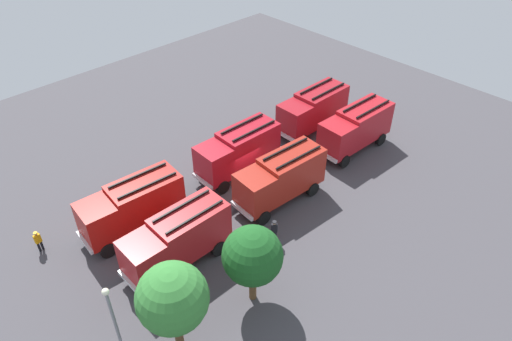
{
  "coord_description": "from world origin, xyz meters",
  "views": [
    {
      "loc": [
        19.9,
        20.49,
        23.47
      ],
      "look_at": [
        0.0,
        0.0,
        1.4
      ],
      "focal_mm": 32.94,
      "sensor_mm": 36.0,
      "label": 1
    }
  ],
  "objects": [
    {
      "name": "lamppost",
      "position": [
        15.33,
        5.76,
        3.51
      ],
      "size": [
        0.36,
        0.36,
        5.91
      ],
      "color": "slate",
      "rests_on": "ground"
    },
    {
      "name": "tree_1",
      "position": [
        12.65,
        6.99,
        3.95
      ],
      "size": [
        3.78,
        3.78,
        5.87
      ],
      "color": "brown",
      "rests_on": "ground"
    },
    {
      "name": "ground_plane",
      "position": [
        0.0,
        0.0,
        0.0
      ],
      "size": [
        55.46,
        55.46,
        0.0
      ],
      "primitive_type": "plane",
      "color": "#423F44"
    },
    {
      "name": "fire_truck_3",
      "position": [
        -9.54,
        2.29,
        2.15
      ],
      "size": [
        7.3,
        3.02,
        3.88
      ],
      "rotation": [
        0.0,
        0.0,
        -0.05
      ],
      "color": "#AB1820",
      "rests_on": "ground"
    },
    {
      "name": "firefighter_1",
      "position": [
        3.34,
        5.2,
        1.02
      ],
      "size": [
        0.43,
        0.48,
        1.8
      ],
      "rotation": [
        0.0,
        0.0,
        3.7
      ],
      "color": "black",
      "rests_on": "ground"
    },
    {
      "name": "traffic_cone_0",
      "position": [
        -7.17,
        -0.12,
        0.32
      ],
      "size": [
        0.44,
        0.44,
        0.64
      ],
      "primitive_type": "cone",
      "color": "#F2600C",
      "rests_on": "ground"
    },
    {
      "name": "fire_truck_1",
      "position": [
        -0.18,
        -2.18,
        2.15
      ],
      "size": [
        7.27,
        2.94,
        3.88
      ],
      "rotation": [
        0.0,
        0.0,
        -0.03
      ],
      "color": "#A4131F",
      "rests_on": "ground"
    },
    {
      "name": "fire_truck_2",
      "position": [
        9.4,
        -2.38,
        2.15
      ],
      "size": [
        7.39,
        3.29,
        3.88
      ],
      "rotation": [
        0.0,
        0.0,
        -0.09
      ],
      "color": "#A21510",
      "rests_on": "ground"
    },
    {
      "name": "firefighter_0",
      "position": [
        15.13,
        -5.05,
        0.91
      ],
      "size": [
        0.44,
        0.28,
        1.64
      ],
      "rotation": [
        0.0,
        0.0,
        4.82
      ],
      "color": "black",
      "rests_on": "ground"
    },
    {
      "name": "fire_truck_4",
      "position": [
        -0.08,
        2.5,
        2.15
      ],
      "size": [
        7.37,
        3.2,
        3.88
      ],
      "rotation": [
        0.0,
        0.0,
        -0.08
      ],
      "color": "maroon",
      "rests_on": "ground"
    },
    {
      "name": "fire_truck_0",
      "position": [
        -9.3,
        -2.21,
        2.15
      ],
      "size": [
        7.23,
        2.83,
        3.88
      ],
      "rotation": [
        0.0,
        0.0,
        -0.01
      ],
      "color": "maroon",
      "rests_on": "ground"
    },
    {
      "name": "tree_0",
      "position": [
        7.62,
        7.57,
        3.65
      ],
      "size": [
        3.5,
        3.5,
        5.43
      ],
      "color": "brown",
      "rests_on": "ground"
    },
    {
      "name": "fire_truck_5",
      "position": [
        9.08,
        2.25,
        2.15
      ],
      "size": [
        7.24,
        2.84,
        3.88
      ],
      "rotation": [
        0.0,
        0.0,
        -0.02
      ],
      "color": "#AA1A1D",
      "rests_on": "ground"
    }
  ]
}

